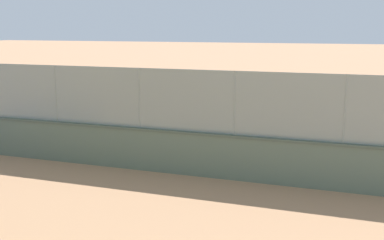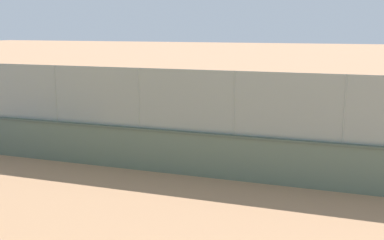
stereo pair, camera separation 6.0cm
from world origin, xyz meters
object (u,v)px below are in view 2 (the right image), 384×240
(player_near_wall_returning, at_px, (194,120))
(sports_ball, at_px, (148,148))
(player_crossing_court, at_px, (224,133))
(courtside_bench, at_px, (59,133))
(player_at_service_line, at_px, (266,110))

(player_near_wall_returning, distance_m, sports_ball, 2.75)
(player_crossing_court, xyz_separation_m, courtside_bench, (7.26, 0.49, -0.48))
(player_crossing_court, height_order, player_at_service_line, player_at_service_line)
(player_at_service_line, xyz_separation_m, sports_ball, (3.77, 5.56, -0.88))
(player_crossing_court, bearing_deg, courtside_bench, 3.88)
(player_near_wall_returning, height_order, sports_ball, player_near_wall_returning)
(player_near_wall_returning, height_order, player_at_service_line, player_at_service_line)
(player_near_wall_returning, bearing_deg, player_at_service_line, -129.41)
(player_near_wall_returning, distance_m, courtside_bench, 5.90)
(player_at_service_line, bearing_deg, courtside_bench, 37.62)
(player_at_service_line, bearing_deg, sports_ball, 55.82)
(player_at_service_line, bearing_deg, player_near_wall_returning, 50.59)
(sports_ball, distance_m, courtside_bench, 4.07)
(player_crossing_court, height_order, courtside_bench, player_crossing_court)
(sports_ball, bearing_deg, player_crossing_court, -179.33)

